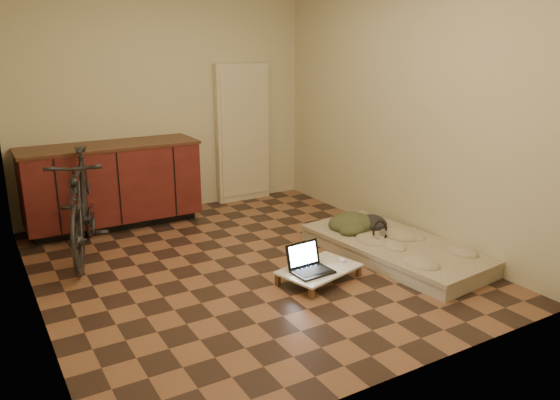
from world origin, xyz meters
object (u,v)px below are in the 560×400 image
futon (396,249)px  laptop (309,265)px  bicycle (81,199)px  lap_desk (319,270)px

futon → laptop: bearing=178.5°
futon → laptop: 1.04m
laptop → futon: bearing=1.1°
bicycle → lap_desk: size_ratio=2.23×
bicycle → laptop: (1.47, -1.62, -0.39)m
futon → lap_desk: (-0.93, -0.08, 0.02)m
lap_desk → bicycle: bearing=119.6°
futon → laptop: (-1.03, -0.08, 0.08)m
bicycle → laptop: 2.22m
futon → laptop: laptop is taller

